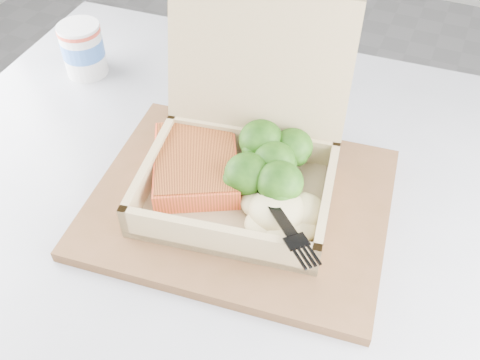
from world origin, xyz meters
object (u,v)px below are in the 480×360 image
at_px(paper_cup, 83,48).
at_px(cafe_table, 211,305).
at_px(serving_tray, 240,202).
at_px(takeout_container, 244,149).

bearing_deg(paper_cup, cafe_table, -33.31).
relative_size(cafe_table, serving_tray, 2.57).
xyz_separation_m(cafe_table, serving_tray, (0.03, 0.04, 0.20)).
xyz_separation_m(cafe_table, paper_cup, (-0.32, 0.21, 0.24)).
bearing_deg(cafe_table, serving_tray, 53.33).
distance_m(takeout_container, paper_cup, 0.36).
height_order(cafe_table, serving_tray, serving_tray).
height_order(cafe_table, paper_cup, paper_cup).
xyz_separation_m(serving_tray, takeout_container, (-0.01, 0.03, 0.06)).
xyz_separation_m(takeout_container, paper_cup, (-0.34, 0.14, -0.02)).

